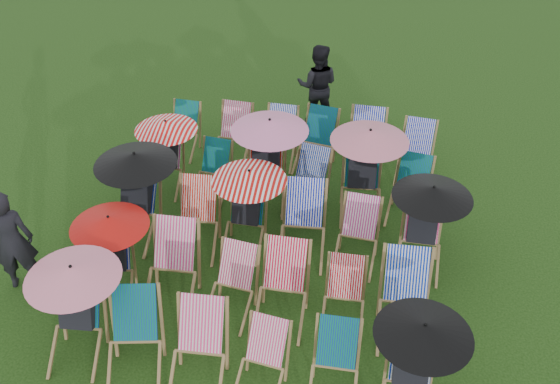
% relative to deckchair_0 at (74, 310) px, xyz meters
% --- Properties ---
extents(ground, '(100.00, 100.00, 0.00)m').
position_rel_deckchair_0_xyz_m(ground, '(1.97, 2.12, -0.69)').
color(ground, black).
rests_on(ground, ground).
extents(deckchair_0, '(1.11, 1.18, 1.32)m').
position_rel_deckchair_0_xyz_m(deckchair_0, '(0.00, 0.00, 0.00)').
color(deckchair_0, olive).
rests_on(deckchair_0, ground).
extents(deckchair_1, '(0.82, 1.02, 0.99)m').
position_rel_deckchair_0_xyz_m(deckchair_1, '(0.76, -0.17, -0.20)').
color(deckchair_1, olive).
rests_on(deckchair_1, ground).
extents(deckchair_2, '(0.69, 0.94, 0.98)m').
position_rel_deckchair_0_xyz_m(deckchair_2, '(1.54, -0.19, -0.20)').
color(deckchair_2, olive).
rests_on(deckchair_2, ground).
extents(deckchair_3, '(0.65, 0.83, 0.83)m').
position_rel_deckchair_0_xyz_m(deckchair_3, '(2.27, -0.16, -0.28)').
color(deckchair_3, olive).
rests_on(deckchair_3, ground).
extents(deckchair_4, '(0.58, 0.81, 0.87)m').
position_rel_deckchair_0_xyz_m(deckchair_4, '(3.11, -0.09, -0.26)').
color(deckchair_4, olive).
rests_on(deckchair_4, ground).
extents(deckchair_5, '(1.06, 1.10, 1.26)m').
position_rel_deckchair_0_xyz_m(deckchair_5, '(3.95, -0.10, -0.03)').
color(deckchair_5, olive).
rests_on(deckchair_5, ground).
extents(deckchair_6, '(1.02, 1.11, 1.21)m').
position_rel_deckchair_0_xyz_m(deckchair_6, '(0.02, 1.03, -0.06)').
color(deckchair_6, olive).
rests_on(deckchair_6, ground).
extents(deckchair_7, '(0.71, 0.97, 1.03)m').
position_rel_deckchair_0_xyz_m(deckchair_7, '(0.83, 1.03, -0.18)').
color(deckchair_7, olive).
rests_on(deckchair_7, ground).
extents(deckchair_8, '(0.69, 0.88, 0.88)m').
position_rel_deckchair_0_xyz_m(deckchair_8, '(1.66, 0.94, -0.26)').
color(deckchair_8, olive).
rests_on(deckchair_8, ground).
extents(deckchair_9, '(0.67, 0.92, 0.99)m').
position_rel_deckchair_0_xyz_m(deckchair_9, '(2.32, 0.95, -0.20)').
color(deckchair_9, olive).
rests_on(deckchair_9, ground).
extents(deckchair_10, '(0.56, 0.78, 0.83)m').
position_rel_deckchair_0_xyz_m(deckchair_10, '(3.11, 1.00, -0.28)').
color(deckchair_10, olive).
rests_on(deckchair_10, ground).
extents(deckchair_11, '(0.73, 0.98, 1.03)m').
position_rel_deckchair_0_xyz_m(deckchair_11, '(3.87, 0.99, -0.18)').
color(deckchair_11, olive).
rests_on(deckchair_11, ground).
extents(deckchair_12, '(1.18, 1.24, 1.40)m').
position_rel_deckchair_0_xyz_m(deckchair_12, '(-0.07, 2.19, 0.04)').
color(deckchair_12, olive).
rests_on(deckchair_12, ground).
extents(deckchair_13, '(0.70, 0.94, 0.98)m').
position_rel_deckchair_0_xyz_m(deckchair_13, '(0.87, 2.09, -0.21)').
color(deckchair_13, olive).
rests_on(deckchair_13, ground).
extents(deckchair_14, '(1.07, 1.11, 1.26)m').
position_rel_deckchair_0_xyz_m(deckchair_14, '(1.57, 2.26, -0.03)').
color(deckchair_14, olive).
rests_on(deckchair_14, ground).
extents(deckchair_15, '(0.73, 0.98, 1.02)m').
position_rel_deckchair_0_xyz_m(deckchair_15, '(2.41, 2.21, -0.19)').
color(deckchair_15, olive).
rests_on(deckchair_15, ground).
extents(deckchair_16, '(0.66, 0.87, 0.90)m').
position_rel_deckchair_0_xyz_m(deckchair_16, '(3.19, 2.18, -0.25)').
color(deckchair_16, olive).
rests_on(deckchair_16, ground).
extents(deckchair_17, '(1.09, 1.13, 1.29)m').
position_rel_deckchair_0_xyz_m(deckchair_17, '(4.08, 2.28, -0.01)').
color(deckchair_17, olive).
rests_on(deckchair_17, ground).
extents(deckchair_18, '(1.00, 1.05, 1.19)m').
position_rel_deckchair_0_xyz_m(deckchair_18, '(-0.03, 3.44, -0.07)').
color(deckchair_18, olive).
rests_on(deckchair_18, ground).
extents(deckchair_19, '(0.62, 0.81, 0.83)m').
position_rel_deckchair_0_xyz_m(deckchair_19, '(0.75, 3.38, -0.28)').
color(deckchair_19, olive).
rests_on(deckchair_19, ground).
extents(deckchair_20, '(1.20, 1.28, 1.42)m').
position_rel_deckchair_0_xyz_m(deckchair_20, '(1.66, 3.37, 0.06)').
color(deckchair_20, olive).
rests_on(deckchair_20, ground).
extents(deckchair_21, '(0.76, 0.94, 0.91)m').
position_rel_deckchair_0_xyz_m(deckchair_21, '(2.31, 3.30, -0.24)').
color(deckchair_21, olive).
rests_on(deckchair_21, ground).
extents(deckchair_22, '(1.18, 1.26, 1.41)m').
position_rel_deckchair_0_xyz_m(deckchair_22, '(3.17, 3.37, 0.05)').
color(deckchair_22, olive).
rests_on(deckchair_22, ground).
extents(deckchair_23, '(0.73, 0.92, 0.91)m').
position_rel_deckchair_0_xyz_m(deckchair_23, '(3.90, 3.35, -0.24)').
color(deckchair_23, olive).
rests_on(deckchair_23, ground).
extents(deckchair_24, '(0.60, 0.80, 0.84)m').
position_rel_deckchair_0_xyz_m(deckchair_24, '(-0.09, 4.49, -0.28)').
color(deckchair_24, olive).
rests_on(deckchair_24, ground).
extents(deckchair_25, '(0.67, 0.89, 0.93)m').
position_rel_deckchair_0_xyz_m(deckchair_25, '(0.85, 4.40, -0.23)').
color(deckchair_25, olive).
rests_on(deckchair_25, ground).
extents(deckchair_26, '(0.61, 0.84, 0.90)m').
position_rel_deckchair_0_xyz_m(deckchair_26, '(1.66, 4.51, -0.25)').
color(deckchair_26, olive).
rests_on(deckchair_26, ground).
extents(deckchair_27, '(0.77, 0.96, 0.95)m').
position_rel_deckchair_0_xyz_m(deckchair_27, '(2.30, 4.47, -0.22)').
color(deckchair_27, olive).
rests_on(deckchair_27, ground).
extents(deckchair_28, '(0.68, 0.94, 1.00)m').
position_rel_deckchair_0_xyz_m(deckchair_28, '(3.15, 4.47, -0.19)').
color(deckchair_28, olive).
rests_on(deckchair_28, ground).
extents(deckchair_29, '(0.68, 0.89, 0.90)m').
position_rel_deckchair_0_xyz_m(deckchair_29, '(3.99, 4.45, -0.24)').
color(deckchair_29, olive).
rests_on(deckchair_29, ground).
extents(person_left, '(0.68, 0.58, 1.58)m').
position_rel_deckchair_0_xyz_m(person_left, '(-1.29, 0.92, 0.09)').
color(person_left, black).
rests_on(person_left, ground).
extents(person_rear, '(0.80, 0.63, 1.60)m').
position_rel_deckchair_0_xyz_m(person_rear, '(2.14, 5.86, 0.11)').
color(person_rear, black).
rests_on(person_rear, ground).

